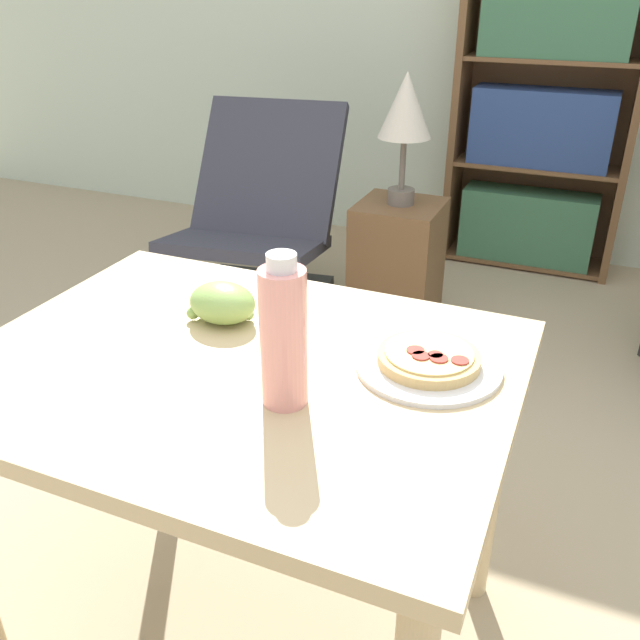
# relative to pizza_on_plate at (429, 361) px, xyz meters

# --- Properties ---
(ground_plane) EXTENTS (14.00, 14.00, 0.00)m
(ground_plane) POSITION_rel_pizza_on_plate_xyz_m (-0.23, 0.01, -0.76)
(ground_plane) COLOR tan
(dining_table) EXTENTS (1.02, 0.78, 0.74)m
(dining_table) POSITION_rel_pizza_on_plate_xyz_m (-0.33, -0.12, -0.13)
(dining_table) COLOR #D1B27F
(dining_table) RESTS_ON ground_plane
(pizza_on_plate) EXTENTS (0.27, 0.27, 0.04)m
(pizza_on_plate) POSITION_rel_pizza_on_plate_xyz_m (0.00, 0.00, 0.00)
(pizza_on_plate) COLOR white
(pizza_on_plate) RESTS_ON dining_table
(grape_bunch) EXTENTS (0.14, 0.11, 0.08)m
(grape_bunch) POSITION_rel_pizza_on_plate_xyz_m (-0.44, 0.02, 0.03)
(grape_bunch) COLOR #93BC5B
(grape_bunch) RESTS_ON dining_table
(drink_bottle) EXTENTS (0.08, 0.08, 0.26)m
(drink_bottle) POSITION_rel_pizza_on_plate_xyz_m (-0.19, -0.20, 0.11)
(drink_bottle) COLOR pink
(drink_bottle) RESTS_ON dining_table
(lounge_chair_near) EXTENTS (0.72, 0.84, 0.88)m
(lounge_chair_near) POSITION_rel_pizza_on_plate_xyz_m (-1.12, 1.42, -0.47)
(lounge_chair_near) COLOR black
(lounge_chair_near) RESTS_ON ground_plane
(bookshelf) EXTENTS (0.85, 0.29, 1.54)m
(bookshelf) POSITION_rel_pizza_on_plate_xyz_m (-0.09, 2.46, -0.03)
(bookshelf) COLOR brown
(bookshelf) RESTS_ON ground_plane
(side_table) EXTENTS (0.34, 0.34, 0.54)m
(side_table) POSITION_rel_pizza_on_plate_xyz_m (-0.52, 1.55, -0.49)
(side_table) COLOR brown
(side_table) RESTS_ON ground_plane
(table_lamp) EXTENTS (0.21, 0.21, 0.52)m
(table_lamp) POSITION_rel_pizza_on_plate_xyz_m (-0.52, 1.55, 0.15)
(table_lamp) COLOR #665B51
(table_lamp) RESTS_ON side_table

